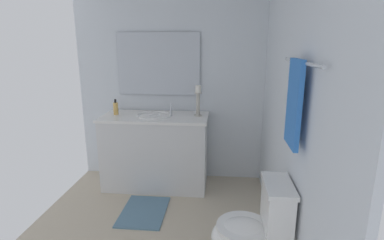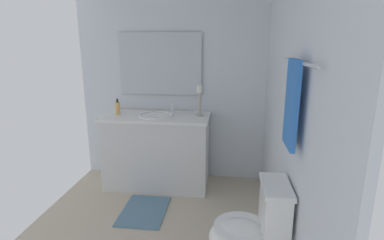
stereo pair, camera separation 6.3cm
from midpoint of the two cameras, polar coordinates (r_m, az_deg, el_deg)
name	(u,v)px [view 2 (the right image)]	position (r m, az deg, el deg)	size (l,w,h in m)	color
floor	(148,236)	(2.89, -7.73, -21.07)	(2.64, 2.29, 0.02)	beige
wall_back	(291,104)	(2.37, 19.06, 2.97)	(2.64, 0.04, 2.45)	silver
wall_left	(173,81)	(3.68, -3.21, 7.51)	(0.04, 2.29, 2.45)	silver
vanity_cabinet	(157,151)	(3.58, -6.14, -5.84)	(0.58, 1.23, 0.86)	silver
sink_basin	(156,119)	(3.46, -6.30, 0.24)	(0.40, 0.40, 0.24)	white
mirror	(160,64)	(3.64, -5.57, 10.59)	(0.02, 0.99, 0.73)	silver
candle_holder_tall	(200,100)	(3.38, 1.98, 3.88)	(0.09, 0.09, 0.35)	#B7B2A5
soap_bottle	(118,108)	(3.59, -13.52, 2.28)	(0.06, 0.06, 0.18)	#E5B259
toilet	(251,233)	(2.29, 11.94, -20.34)	(0.39, 0.54, 0.75)	white
towel_bar	(298,62)	(1.92, 20.54, 10.29)	(0.02, 0.02, 0.84)	silver
towel_near_vanity	(292,104)	(1.95, 19.37, 2.87)	(0.28, 0.03, 0.55)	blue
bath_mat	(144,211)	(3.21, -8.53, -16.78)	(0.60, 0.44, 0.02)	slate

